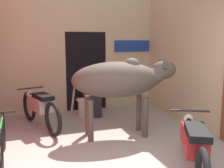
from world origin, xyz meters
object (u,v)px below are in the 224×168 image
object	(u,v)px
motorcycle_near	(194,144)
shopkeeper_seated	(93,90)
plastic_stool	(82,107)
bicycle	(2,139)
cow	(121,80)
motorcycle_far	(40,107)

from	to	relation	value
motorcycle_near	shopkeeper_seated	size ratio (longest dim) A/B	1.46
motorcycle_near	shopkeeper_seated	distance (m)	3.22
plastic_stool	bicycle	bearing A→B (deg)	-131.35
shopkeeper_seated	cow	bearing A→B (deg)	-83.88
shopkeeper_seated	plastic_stool	size ratio (longest dim) A/B	2.80
motorcycle_far	shopkeeper_seated	xyz separation A→B (m)	(1.28, 0.46, 0.20)
shopkeeper_seated	motorcycle_far	bearing A→B (deg)	-160.30
cow	shopkeeper_seated	distance (m)	1.49
cow	shopkeeper_seated	world-z (taller)	cow
motorcycle_far	plastic_stool	world-z (taller)	motorcycle_far
motorcycle_far	bicycle	world-z (taller)	motorcycle_far
motorcycle_near	motorcycle_far	size ratio (longest dim) A/B	0.96
cow	plastic_stool	xyz separation A→B (m)	(-0.42, 1.44, -0.84)
cow	motorcycle_far	size ratio (longest dim) A/B	1.10
bicycle	shopkeeper_seated	bearing A→B (deg)	44.09
motorcycle_near	motorcycle_far	distance (m)	3.26
motorcycle_near	plastic_stool	world-z (taller)	motorcycle_near
cow	motorcycle_far	xyz separation A→B (m)	(-1.43, 0.96, -0.63)
bicycle	plastic_stool	size ratio (longest dim) A/B	3.67
motorcycle_near	shopkeeper_seated	bearing A→B (deg)	99.55
bicycle	motorcycle_near	bearing A→B (deg)	-27.85
shopkeeper_seated	plastic_stool	world-z (taller)	shopkeeper_seated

